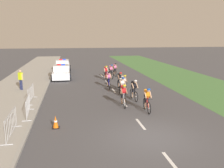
{
  "coord_description": "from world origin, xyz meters",
  "views": [
    {
      "loc": [
        -3.55,
        -9.99,
        4.6
      ],
      "look_at": [
        -0.59,
        7.14,
        1.1
      ],
      "focal_mm": 38.98,
      "sensor_mm": 36.0,
      "label": 1
    }
  ],
  "objects_px": {
    "cyclist_ninth": "(111,71)",
    "police_car_second": "(63,66)",
    "cyclist_third": "(134,89)",
    "cyclist_eighth": "(106,73)",
    "traffic_cone_near": "(56,122)",
    "cyclist_second": "(123,95)",
    "cyclist_lead": "(147,99)",
    "cyclist_sixth": "(109,79)",
    "cyclist_seventh": "(120,80)",
    "cyclist_fourth": "(122,86)",
    "crowd_barrier_middle": "(28,106)",
    "spectator_closest": "(21,78)",
    "crowd_barrier_rear": "(31,94)",
    "cyclist_fifth": "(124,83)",
    "cyclist_tenth": "(115,69)",
    "police_car_nearest": "(61,72)",
    "crowd_barrier_front": "(11,124)"
  },
  "relations": [
    {
      "from": "cyclist_ninth",
      "to": "police_car_second",
      "type": "relative_size",
      "value": 0.39
    },
    {
      "from": "cyclist_third",
      "to": "cyclist_eighth",
      "type": "bearing_deg",
      "value": 95.84
    },
    {
      "from": "traffic_cone_near",
      "to": "cyclist_second",
      "type": "bearing_deg",
      "value": 36.99
    },
    {
      "from": "cyclist_third",
      "to": "police_car_second",
      "type": "relative_size",
      "value": 0.39
    },
    {
      "from": "cyclist_lead",
      "to": "cyclist_third",
      "type": "height_order",
      "value": "same"
    },
    {
      "from": "cyclist_sixth",
      "to": "cyclist_seventh",
      "type": "relative_size",
      "value": 1.0
    },
    {
      "from": "cyclist_fourth",
      "to": "police_car_second",
      "type": "height_order",
      "value": "police_car_second"
    },
    {
      "from": "crowd_barrier_middle",
      "to": "spectator_closest",
      "type": "relative_size",
      "value": 1.38
    },
    {
      "from": "police_car_second",
      "to": "crowd_barrier_middle",
      "type": "bearing_deg",
      "value": -94.63
    },
    {
      "from": "cyclist_seventh",
      "to": "crowd_barrier_rear",
      "type": "relative_size",
      "value": 0.74
    },
    {
      "from": "cyclist_third",
      "to": "cyclist_fifth",
      "type": "xyz_separation_m",
      "value": [
        -0.26,
        2.25,
        0.0
      ]
    },
    {
      "from": "traffic_cone_near",
      "to": "cyclist_seventh",
      "type": "bearing_deg",
      "value": 58.93
    },
    {
      "from": "cyclist_second",
      "to": "cyclist_tenth",
      "type": "height_order",
      "value": "same"
    },
    {
      "from": "cyclist_sixth",
      "to": "cyclist_eighth",
      "type": "distance_m",
      "value": 3.96
    },
    {
      "from": "crowd_barrier_middle",
      "to": "cyclist_second",
      "type": "bearing_deg",
      "value": 11.08
    },
    {
      "from": "cyclist_sixth",
      "to": "cyclist_tenth",
      "type": "relative_size",
      "value": 1.0
    },
    {
      "from": "cyclist_ninth",
      "to": "police_car_nearest",
      "type": "height_order",
      "value": "police_car_nearest"
    },
    {
      "from": "cyclist_fifth",
      "to": "cyclist_seventh",
      "type": "height_order",
      "value": "same"
    },
    {
      "from": "cyclist_second",
      "to": "police_car_nearest",
      "type": "relative_size",
      "value": 0.39
    },
    {
      "from": "cyclist_lead",
      "to": "traffic_cone_near",
      "type": "bearing_deg",
      "value": -161.24
    },
    {
      "from": "crowd_barrier_front",
      "to": "crowd_barrier_rear",
      "type": "relative_size",
      "value": 1.0
    },
    {
      "from": "cyclist_third",
      "to": "police_car_nearest",
      "type": "distance_m",
      "value": 11.36
    },
    {
      "from": "cyclist_third",
      "to": "cyclist_eighth",
      "type": "height_order",
      "value": "same"
    },
    {
      "from": "police_car_second",
      "to": "crowd_barrier_front",
      "type": "relative_size",
      "value": 1.89
    },
    {
      "from": "police_car_second",
      "to": "cyclist_tenth",
      "type": "bearing_deg",
      "value": -40.71
    },
    {
      "from": "cyclist_eighth",
      "to": "crowd_barrier_middle",
      "type": "distance_m",
      "value": 12.38
    },
    {
      "from": "cyclist_fifth",
      "to": "crowd_barrier_front",
      "type": "distance_m",
      "value": 10.36
    },
    {
      "from": "cyclist_third",
      "to": "cyclist_fourth",
      "type": "xyz_separation_m",
      "value": [
        -0.61,
        1.25,
        0.0
      ]
    },
    {
      "from": "cyclist_eighth",
      "to": "cyclist_ninth",
      "type": "height_order",
      "value": "same"
    },
    {
      "from": "police_car_second",
      "to": "cyclist_sixth",
      "type": "bearing_deg",
      "value": -69.29
    },
    {
      "from": "cyclist_fourth",
      "to": "crowd_barrier_middle",
      "type": "height_order",
      "value": "cyclist_fourth"
    },
    {
      "from": "cyclist_tenth",
      "to": "crowd_barrier_middle",
      "type": "relative_size",
      "value": 0.74
    },
    {
      "from": "crowd_barrier_rear",
      "to": "cyclist_tenth",
      "type": "bearing_deg",
      "value": 52.08
    },
    {
      "from": "cyclist_third",
      "to": "crowd_barrier_middle",
      "type": "distance_m",
      "value": 7.38
    },
    {
      "from": "cyclist_lead",
      "to": "crowd_barrier_front",
      "type": "height_order",
      "value": "cyclist_lead"
    },
    {
      "from": "cyclist_third",
      "to": "cyclist_eighth",
      "type": "relative_size",
      "value": 1.0
    },
    {
      "from": "crowd_barrier_middle",
      "to": "cyclist_lead",
      "type": "bearing_deg",
      "value": -1.58
    },
    {
      "from": "cyclist_fifth",
      "to": "cyclist_tenth",
      "type": "xyz_separation_m",
      "value": [
        0.79,
        8.16,
        0.0
      ]
    },
    {
      "from": "traffic_cone_near",
      "to": "cyclist_fifth",
      "type": "bearing_deg",
      "value": 53.8
    },
    {
      "from": "crowd_barrier_middle",
      "to": "traffic_cone_near",
      "type": "distance_m",
      "value": 2.61
    },
    {
      "from": "cyclist_fifth",
      "to": "cyclist_eighth",
      "type": "height_order",
      "value": "same"
    },
    {
      "from": "cyclist_third",
      "to": "crowd_barrier_rear",
      "type": "xyz_separation_m",
      "value": [
        -7.2,
        0.49,
        -0.14
      ]
    },
    {
      "from": "spectator_closest",
      "to": "traffic_cone_near",
      "type": "bearing_deg",
      "value": -69.87
    },
    {
      "from": "cyclist_sixth",
      "to": "cyclist_ninth",
      "type": "relative_size",
      "value": 1.0
    },
    {
      "from": "cyclist_fourth",
      "to": "crowd_barrier_middle",
      "type": "distance_m",
      "value": 7.38
    },
    {
      "from": "cyclist_third",
      "to": "police_car_nearest",
      "type": "relative_size",
      "value": 0.39
    },
    {
      "from": "cyclist_fourth",
      "to": "cyclist_ninth",
      "type": "bearing_deg",
      "value": 86.58
    },
    {
      "from": "police_car_nearest",
      "to": "crowd_barrier_front",
      "type": "height_order",
      "value": "police_car_nearest"
    },
    {
      "from": "cyclist_fourth",
      "to": "crowd_barrier_front",
      "type": "distance_m",
      "value": 9.39
    },
    {
      "from": "police_car_nearest",
      "to": "traffic_cone_near",
      "type": "distance_m",
      "value": 14.58
    }
  ]
}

